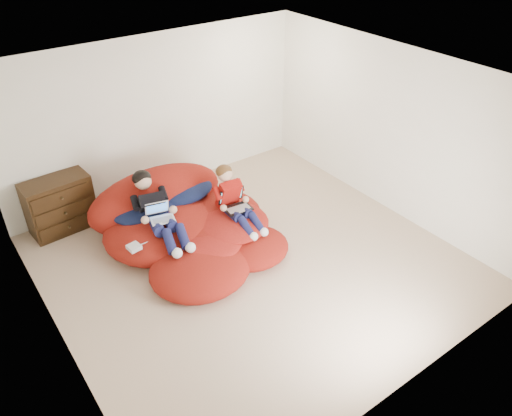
{
  "coord_description": "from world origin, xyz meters",
  "views": [
    {
      "loc": [
        -3.02,
        -4.24,
        4.31
      ],
      "look_at": [
        0.2,
        0.18,
        0.7
      ],
      "focal_mm": 35.0,
      "sensor_mm": 36.0,
      "label": 1
    }
  ],
  "objects": [
    {
      "name": "room_shell",
      "position": [
        0.0,
        0.0,
        0.22
      ],
      "size": [
        5.1,
        5.1,
        2.77
      ],
      "color": "tan",
      "rests_on": "ground"
    },
    {
      "name": "beanbag_pile",
      "position": [
        -0.47,
        1.0,
        0.27
      ],
      "size": [
        2.33,
        2.53,
        0.94
      ],
      "color": "#9D1B11",
      "rests_on": "ground"
    },
    {
      "name": "older_boy",
      "position": [
        -0.85,
        1.0,
        0.68
      ],
      "size": [
        0.42,
        1.26,
        0.72
      ],
      "color": "black",
      "rests_on": "beanbag_pile"
    },
    {
      "name": "power_adapter",
      "position": [
        -1.34,
        0.7,
        0.42
      ],
      "size": [
        0.17,
        0.17,
        0.06
      ],
      "primitive_type": "cube",
      "rotation": [
        0.0,
        0.0,
        0.12
      ],
      "color": "silver",
      "rests_on": "beanbag_pile"
    },
    {
      "name": "younger_boy",
      "position": [
        0.15,
        0.64,
        0.64
      ],
      "size": [
        0.33,
        0.99,
        0.74
      ],
      "color": "#AF150F",
      "rests_on": "beanbag_pile"
    },
    {
      "name": "laptop_white",
      "position": [
        -0.85,
        0.88,
        0.63
      ],
      "size": [
        0.35,
        0.36,
        0.22
      ],
      "color": "silver",
      "rests_on": "older_boy"
    },
    {
      "name": "dresser",
      "position": [
        -1.78,
        2.26,
        0.41
      ],
      "size": [
        0.94,
        0.55,
        0.82
      ],
      "color": "#32200E",
      "rests_on": "ground"
    },
    {
      "name": "cream_pillow",
      "position": [
        -0.95,
        1.73,
        0.62
      ],
      "size": [
        0.45,
        0.28,
        0.28
      ],
      "primitive_type": "ellipsoid",
      "color": "white",
      "rests_on": "beanbag_pile"
    },
    {
      "name": "laptop_black",
      "position": [
        0.15,
        0.62,
        0.57
      ],
      "size": [
        0.39,
        0.38,
        0.26
      ],
      "color": "black",
      "rests_on": "younger_boy"
    }
  ]
}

